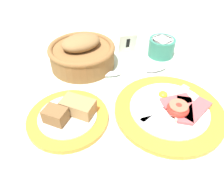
# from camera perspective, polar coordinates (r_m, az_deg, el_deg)

# --- Properties ---
(ground_plane) EXTENTS (3.00, 3.00, 0.00)m
(ground_plane) POSITION_cam_1_polar(r_m,az_deg,el_deg) (0.54, 6.40, -6.80)
(ground_plane) COLOR #B7CCB7
(breakfast_plate) EXTENTS (0.27, 0.27, 0.04)m
(breakfast_plate) POSITION_cam_1_polar(r_m,az_deg,el_deg) (0.56, 14.96, -5.04)
(breakfast_plate) COLOR orange
(breakfast_plate) RESTS_ON ground_plane
(bread_plate) EXTENTS (0.19, 0.19, 0.05)m
(bread_plate) POSITION_cam_1_polar(r_m,az_deg,el_deg) (0.53, -11.27, -6.71)
(bread_plate) COLOR orange
(bread_plate) RESTS_ON ground_plane
(sugar_cup) EXTENTS (0.09, 0.09, 0.06)m
(sugar_cup) POSITION_cam_1_polar(r_m,az_deg,el_deg) (0.76, 12.79, 10.86)
(sugar_cup) COLOR #337F6B
(sugar_cup) RESTS_ON ground_plane
(bread_basket) EXTENTS (0.20, 0.20, 0.10)m
(bread_basket) POSITION_cam_1_polar(r_m,az_deg,el_deg) (0.69, -7.83, 9.32)
(bread_basket) COLOR brown
(bread_basket) RESTS_ON ground_plane
(number_card) EXTENTS (0.06, 0.05, 0.07)m
(number_card) POSITION_cam_1_polar(r_m,az_deg,el_deg) (0.76, 3.87, 12.23)
(number_card) COLOR white
(number_card) RESTS_ON ground_plane
(teaspoon_by_saucer) EXTENTS (0.19, 0.06, 0.01)m
(teaspoon_by_saucer) POSITION_cam_1_polar(r_m,az_deg,el_deg) (0.66, 1.59, 4.11)
(teaspoon_by_saucer) COLOR silver
(teaspoon_by_saucer) RESTS_ON ground_plane
(teaspoon_near_cup) EXTENTS (0.19, 0.05, 0.01)m
(teaspoon_near_cup) POSITION_cam_1_polar(r_m,az_deg,el_deg) (0.71, 13.42, 5.67)
(teaspoon_near_cup) COLOR silver
(teaspoon_near_cup) RESTS_ON ground_plane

